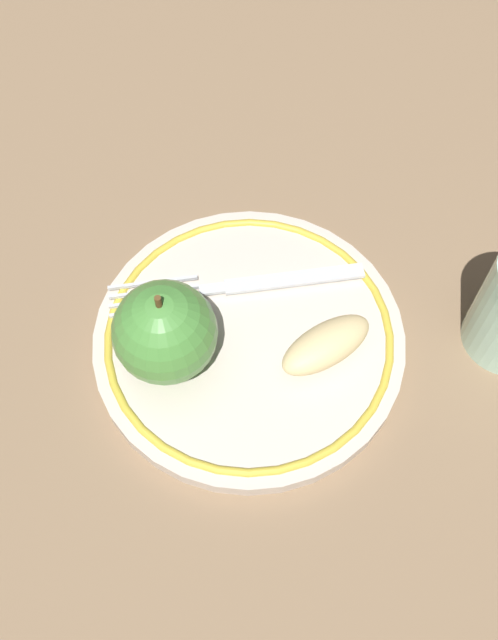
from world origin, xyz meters
name	(u,v)px	position (x,y,z in m)	size (l,w,h in m)	color
ground_plane	(241,336)	(0.00, 0.00, 0.00)	(2.00, 2.00, 0.00)	#886C4F
plate	(249,339)	(-0.01, -0.01, 0.01)	(0.23, 0.23, 0.02)	beige
apple_red_whole	(165,332)	(-0.03, 0.05, 0.05)	(0.07, 0.07, 0.08)	#4E933E
apple_slice_front	(326,345)	(-0.02, -0.06, 0.03)	(0.07, 0.03, 0.02)	beige
fork	(245,285)	(0.03, 0.00, 0.02)	(0.05, 0.19, 0.00)	silver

